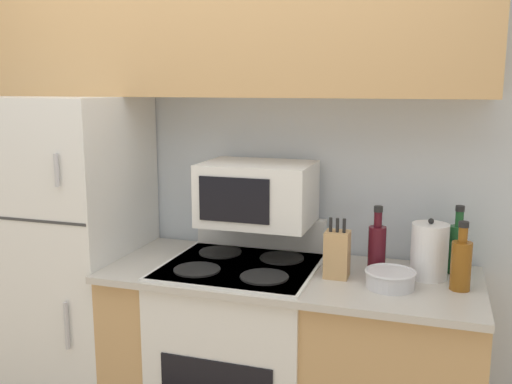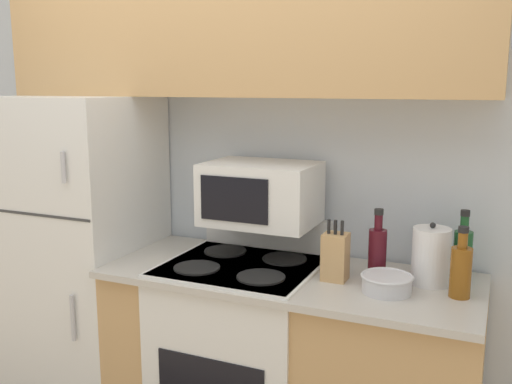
{
  "view_description": "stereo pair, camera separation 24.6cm",
  "coord_description": "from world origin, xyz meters",
  "px_view_note": "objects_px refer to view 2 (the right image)",
  "views": [
    {
      "loc": [
        0.96,
        -2.02,
        1.72
      ],
      "look_at": [
        0.21,
        0.28,
        1.27
      ],
      "focal_mm": 40.0,
      "sensor_mm": 36.0,
      "label": 1
    },
    {
      "loc": [
        1.19,
        -1.93,
        1.72
      ],
      "look_at": [
        0.21,
        0.28,
        1.27
      ],
      "focal_mm": 40.0,
      "sensor_mm": 36.0,
      "label": 2
    }
  ],
  "objects_px": {
    "bottle_whiskey": "(461,270)",
    "knife_block": "(335,256)",
    "bottle_soy_sauce": "(429,258)",
    "kettle": "(431,256)",
    "bowl": "(387,283)",
    "bottle_wine_green": "(463,253)",
    "microwave": "(261,193)",
    "stove": "(243,356)",
    "refrigerator": "(80,257)",
    "bottle_wine_red": "(377,251)"
  },
  "relations": [
    {
      "from": "microwave",
      "to": "bowl",
      "type": "height_order",
      "value": "microwave"
    },
    {
      "from": "knife_block",
      "to": "bottle_soy_sauce",
      "type": "xyz_separation_m",
      "value": [
        0.35,
        0.24,
        -0.03
      ]
    },
    {
      "from": "stove",
      "to": "microwave",
      "type": "relative_size",
      "value": 2.16
    },
    {
      "from": "bottle_wine_green",
      "to": "bottle_whiskey",
      "type": "bearing_deg",
      "value": -87.5
    },
    {
      "from": "knife_block",
      "to": "bowl",
      "type": "distance_m",
      "value": 0.25
    },
    {
      "from": "bottle_wine_green",
      "to": "kettle",
      "type": "relative_size",
      "value": 1.15
    },
    {
      "from": "microwave",
      "to": "bottle_wine_green",
      "type": "height_order",
      "value": "microwave"
    },
    {
      "from": "bowl",
      "to": "stove",
      "type": "bearing_deg",
      "value": 173.76
    },
    {
      "from": "refrigerator",
      "to": "stove",
      "type": "height_order",
      "value": "refrigerator"
    },
    {
      "from": "kettle",
      "to": "stove",
      "type": "bearing_deg",
      "value": -173.29
    },
    {
      "from": "bottle_wine_green",
      "to": "microwave",
      "type": "bearing_deg",
      "value": -175.18
    },
    {
      "from": "bottle_soy_sauce",
      "to": "kettle",
      "type": "bearing_deg",
      "value": -80.9
    },
    {
      "from": "microwave",
      "to": "bottle_wine_green",
      "type": "bearing_deg",
      "value": 4.82
    },
    {
      "from": "microwave",
      "to": "kettle",
      "type": "relative_size",
      "value": 1.93
    },
    {
      "from": "bottle_whiskey",
      "to": "bottle_soy_sauce",
      "type": "height_order",
      "value": "bottle_whiskey"
    },
    {
      "from": "microwave",
      "to": "bottle_soy_sauce",
      "type": "distance_m",
      "value": 0.79
    },
    {
      "from": "stove",
      "to": "bottle_soy_sauce",
      "type": "relative_size",
      "value": 6.03
    },
    {
      "from": "bottle_wine_red",
      "to": "bottle_soy_sauce",
      "type": "relative_size",
      "value": 1.67
    },
    {
      "from": "knife_block",
      "to": "stove",
      "type": "bearing_deg",
      "value": 178.62
    },
    {
      "from": "stove",
      "to": "bottle_wine_red",
      "type": "xyz_separation_m",
      "value": [
        0.59,
        0.08,
        0.56
      ]
    },
    {
      "from": "bowl",
      "to": "bottle_wine_green",
      "type": "relative_size",
      "value": 0.69
    },
    {
      "from": "bottle_whiskey",
      "to": "bottle_wine_green",
      "type": "relative_size",
      "value": 0.93
    },
    {
      "from": "knife_block",
      "to": "bottle_whiskey",
      "type": "distance_m",
      "value": 0.5
    },
    {
      "from": "knife_block",
      "to": "bottle_wine_green",
      "type": "height_order",
      "value": "bottle_wine_green"
    },
    {
      "from": "bottle_soy_sauce",
      "to": "stove",
      "type": "bearing_deg",
      "value": -163.94
    },
    {
      "from": "knife_block",
      "to": "bottle_whiskey",
      "type": "xyz_separation_m",
      "value": [
        0.5,
        -0.0,
        0.01
      ]
    },
    {
      "from": "refrigerator",
      "to": "knife_block",
      "type": "xyz_separation_m",
      "value": [
        1.38,
        -0.03,
        0.18
      ]
    },
    {
      "from": "microwave",
      "to": "bottle_wine_green",
      "type": "xyz_separation_m",
      "value": [
        0.88,
        0.07,
        -0.2
      ]
    },
    {
      "from": "bottle_wine_red",
      "to": "kettle",
      "type": "relative_size",
      "value": 1.15
    },
    {
      "from": "bottle_soy_sauce",
      "to": "kettle",
      "type": "height_order",
      "value": "kettle"
    },
    {
      "from": "bottle_whiskey",
      "to": "microwave",
      "type": "bearing_deg",
      "value": 171.35
    },
    {
      "from": "kettle",
      "to": "bowl",
      "type": "bearing_deg",
      "value": -130.57
    },
    {
      "from": "stove",
      "to": "kettle",
      "type": "relative_size",
      "value": 4.17
    },
    {
      "from": "microwave",
      "to": "bottle_whiskey",
      "type": "xyz_separation_m",
      "value": [
        0.89,
        -0.14,
        -0.21
      ]
    },
    {
      "from": "bottle_wine_red",
      "to": "knife_block",
      "type": "bearing_deg",
      "value": -149.38
    },
    {
      "from": "refrigerator",
      "to": "bottle_whiskey",
      "type": "xyz_separation_m",
      "value": [
        1.88,
        -0.03,
        0.19
      ]
    },
    {
      "from": "microwave",
      "to": "stove",
      "type": "bearing_deg",
      "value": -107.3
    },
    {
      "from": "stove",
      "to": "knife_block",
      "type": "relative_size",
      "value": 4.19
    },
    {
      "from": "bottle_whiskey",
      "to": "kettle",
      "type": "distance_m",
      "value": 0.16
    },
    {
      "from": "stove",
      "to": "microwave",
      "type": "height_order",
      "value": "microwave"
    },
    {
      "from": "refrigerator",
      "to": "knife_block",
      "type": "bearing_deg",
      "value": -1.08
    },
    {
      "from": "bowl",
      "to": "bottle_wine_red",
      "type": "height_order",
      "value": "bottle_wine_red"
    },
    {
      "from": "bottle_whiskey",
      "to": "bottle_wine_red",
      "type": "xyz_separation_m",
      "value": [
        -0.34,
        0.09,
        0.01
      ]
    },
    {
      "from": "knife_block",
      "to": "bottle_wine_green",
      "type": "distance_m",
      "value": 0.53
    },
    {
      "from": "microwave",
      "to": "bowl",
      "type": "bearing_deg",
      "value": -17.47
    },
    {
      "from": "knife_block",
      "to": "bowl",
      "type": "bearing_deg",
      "value": -15.22
    },
    {
      "from": "refrigerator",
      "to": "bottle_wine_red",
      "type": "height_order",
      "value": "refrigerator"
    },
    {
      "from": "bottle_whiskey",
      "to": "knife_block",
      "type": "bearing_deg",
      "value": 179.87
    },
    {
      "from": "stove",
      "to": "bottle_wine_red",
      "type": "relative_size",
      "value": 3.62
    },
    {
      "from": "bowl",
      "to": "kettle",
      "type": "relative_size",
      "value": 0.79
    }
  ]
}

